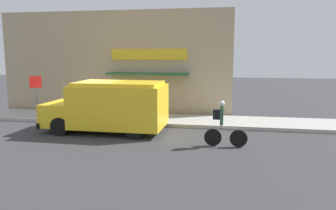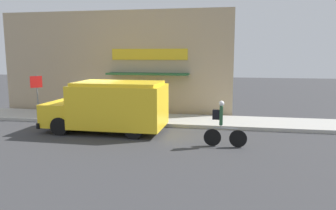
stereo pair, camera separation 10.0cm
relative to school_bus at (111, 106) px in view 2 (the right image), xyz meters
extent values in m
plane|color=#38383A|center=(-1.42, 1.26, -1.15)|extent=(70.00, 70.00, 0.00)
cube|color=#ADAAA3|center=(-1.42, 2.59, -1.06)|extent=(28.00, 2.66, 0.17)
cube|color=tan|center=(-1.42, 4.27, 1.76)|extent=(13.42, 0.18, 5.81)
cube|color=gold|center=(0.72, 4.16, 2.25)|extent=(4.26, 0.05, 0.60)
cube|color=#235633|center=(0.72, 3.75, 1.20)|extent=(4.47, 0.88, 0.10)
cube|color=yellow|center=(0.38, 0.00, 0.03)|extent=(3.96, 2.40, 1.82)
cube|color=yellow|center=(-2.25, 0.01, -0.38)|extent=(1.33, 2.20, 1.00)
cube|color=yellow|center=(0.38, 0.00, 1.01)|extent=(3.64, 2.21, 0.13)
cube|color=black|center=(-2.87, 0.02, -0.78)|extent=(0.13, 2.33, 0.24)
cube|color=red|center=(-0.70, 1.44, 0.12)|extent=(0.03, 0.44, 0.44)
cylinder|color=black|center=(-1.91, 1.04, -0.76)|extent=(0.77, 0.26, 0.77)
cylinder|color=black|center=(-1.92, -1.02, -0.76)|extent=(0.77, 0.26, 0.77)
cylinder|color=black|center=(1.36, 1.02, -0.76)|extent=(0.77, 0.26, 0.77)
cylinder|color=black|center=(1.34, -1.04, -0.76)|extent=(0.77, 0.26, 0.77)
cylinder|color=black|center=(5.46, -1.51, -0.82)|extent=(0.65, 0.05, 0.65)
cylinder|color=black|center=(4.52, -1.50, -0.82)|extent=(0.65, 0.05, 0.65)
cylinder|color=#999EA3|center=(4.99, -1.51, -0.45)|extent=(0.89, 0.05, 0.04)
cylinder|color=#999EA3|center=(4.83, -1.51, -0.39)|extent=(0.04, 0.04, 0.12)
cube|color=#2D5B38|center=(4.83, -1.51, 0.02)|extent=(0.12, 0.20, 0.69)
sphere|color=white|center=(4.83, -1.51, 0.47)|extent=(0.20, 0.20, 0.20)
cube|color=black|center=(4.64, -1.50, 0.05)|extent=(0.26, 0.14, 0.36)
cylinder|color=slate|center=(-4.74, 1.92, 0.11)|extent=(0.07, 0.07, 2.17)
cube|color=red|center=(-4.74, 1.87, 0.84)|extent=(0.45, 0.45, 0.60)
cylinder|color=#2D5138|center=(-0.04, 3.02, -0.57)|extent=(0.53, 0.53, 0.81)
cylinder|color=black|center=(-0.04, 3.02, -0.15)|extent=(0.54, 0.54, 0.04)
camera|label=1|loc=(4.98, -13.51, 2.24)|focal=35.00mm
camera|label=2|loc=(5.08, -13.49, 2.24)|focal=35.00mm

